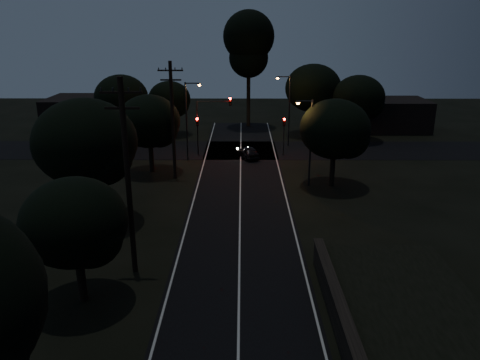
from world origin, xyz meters
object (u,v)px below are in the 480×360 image
object	(u,v)px
tall_pine	(249,43)
car	(248,152)
signal_left	(198,129)
signal_mast	(213,115)
streetlight_a	(188,116)
streetlight_c	(309,137)
signal_right	(284,129)
streetlight_b	(288,106)
utility_pole_mid	(128,176)
utility_pole_far	(173,119)

from	to	relation	value
tall_pine	car	size ratio (longest dim) A/B	4.11
signal_left	signal_mast	world-z (taller)	signal_mast
streetlight_a	streetlight_c	bearing A→B (deg)	-35.69
signal_right	car	distance (m)	4.55
signal_mast	streetlight_b	bearing A→B (deg)	25.99
tall_pine	signal_right	distance (m)	17.47
tall_pine	streetlight_c	world-z (taller)	tall_pine
signal_left	signal_right	bearing A→B (deg)	0.00
car	utility_pole_mid	bearing A→B (deg)	54.31
utility_pole_far	signal_left	world-z (taller)	utility_pole_far
streetlight_a	car	bearing A→B (deg)	7.50
tall_pine	signal_mast	world-z (taller)	tall_pine
streetlight_b	streetlight_a	bearing A→B (deg)	-150.52
tall_pine	signal_right	xyz separation A→B (m)	(3.60, -15.01, -8.18)
utility_pole_far	streetlight_b	size ratio (longest dim) A/B	1.31
signal_right	utility_pole_far	bearing A→B (deg)	-143.00
utility_pole_far	signal_mast	size ratio (longest dim) A/B	1.68
streetlight_b	car	xyz separation A→B (m)	(-4.51, -5.20, -4.00)
tall_pine	streetlight_a	bearing A→B (deg)	-110.36
signal_right	streetlight_c	bearing A→B (deg)	-82.98
utility_pole_mid	utility_pole_far	world-z (taller)	utility_pole_mid
signal_left	streetlight_a	distance (m)	2.77
utility_pole_mid	signal_right	distance (m)	27.30
tall_pine	streetlight_a	world-z (taller)	tall_pine
signal_right	streetlight_c	world-z (taller)	streetlight_c
tall_pine	signal_left	xyz separation A→B (m)	(-5.60, -15.01, -8.18)
streetlight_c	signal_mast	bearing A→B (deg)	131.19
signal_left	streetlight_c	xyz separation A→B (m)	(10.43, -9.99, 1.51)
signal_left	streetlight_c	size ratio (longest dim) A/B	0.55
tall_pine	car	xyz separation A→B (m)	(-0.20, -16.20, -10.38)
signal_left	streetlight_c	bearing A→B (deg)	-43.76
car	streetlight_b	bearing A→B (deg)	-150.73
streetlight_a	tall_pine	bearing A→B (deg)	69.64
tall_pine	signal_left	bearing A→B (deg)	-110.46
car	signal_mast	bearing A→B (deg)	-37.51
signal_mast	tall_pine	bearing A→B (deg)	75.38
signal_right	car	world-z (taller)	signal_right
utility_pole_mid	signal_mast	size ratio (longest dim) A/B	1.76
utility_pole_far	signal_mast	xyz separation A→B (m)	(3.09, 7.99, -1.15)
utility_pole_mid	car	world-z (taller)	utility_pole_mid
streetlight_b	signal_left	bearing A→B (deg)	-157.95
utility_pole_mid	streetlight_a	bearing A→B (deg)	88.27
streetlight_c	utility_pole_far	bearing A→B (deg)	170.40
signal_right	car	bearing A→B (deg)	-162.72
signal_mast	streetlight_a	size ratio (longest dim) A/B	0.78
streetlight_c	streetlight_b	bearing A→B (deg)	92.14
tall_pine	streetlight_b	xyz separation A→B (m)	(4.31, -11.00, -6.38)
tall_pine	signal_mast	distance (m)	16.89
utility_pole_mid	streetlight_b	size ratio (longest dim) A/B	1.38
signal_left	signal_right	xyz separation A→B (m)	(9.20, 0.00, 0.00)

